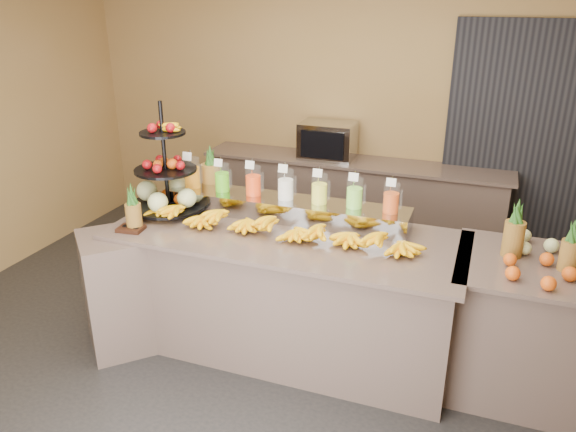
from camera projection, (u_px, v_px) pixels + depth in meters
The scene contains 20 objects.
ground at pixel (271, 368), 4.03m from camera, with size 6.00×6.00×0.00m, color black.
room_envelope at pixel (334, 88), 3.95m from camera, with size 6.04×5.02×2.82m.
buffet_counter at pixel (269, 291), 4.12m from camera, with size 2.75×1.25×0.93m.
right_counter at pixel (535, 329), 3.66m from camera, with size 1.08×0.88×0.93m.
back_ledge at pixel (351, 203), 5.81m from camera, with size 3.10×0.55×0.93m.
pitcher_tray at pixel (286, 208), 4.19m from camera, with size 1.85×0.30×0.15m, color gray.
juice_pitcher_orange_a at pixel (192, 174), 4.38m from camera, with size 0.13×0.13×0.31m.
juice_pitcher_green at pixel (222, 179), 4.30m from camera, with size 0.12×0.12×0.28m.
juice_pitcher_orange_b at pixel (253, 182), 4.21m from camera, with size 0.12×0.12×0.29m.
juice_pitcher_milk at pixel (286, 186), 4.13m from camera, with size 0.12×0.12×0.29m.
juice_pitcher_lemon at pixel (319, 191), 4.04m from camera, with size 0.12×0.12×0.29m.
juice_pitcher_lime at pixel (354, 195), 3.96m from camera, with size 0.12×0.12×0.28m.
juice_pitcher_orange_c at pixel (391, 200), 3.88m from camera, with size 0.11×0.12×0.27m.
banana_heap at pixel (272, 223), 3.92m from camera, with size 2.10×0.19×0.17m.
fruit_stand at pixel (171, 184), 4.26m from camera, with size 0.77×0.77×0.85m.
condiment_caddy at pixel (131, 229), 3.99m from camera, with size 0.18×0.13×0.03m, color black.
pineapple_left_a at pixel (133, 213), 3.97m from camera, with size 0.11×0.11×0.35m.
pineapple_left_b at pixel (211, 179), 4.53m from camera, with size 0.16×0.16×0.46m.
right_fruit_pile at pixel (537, 258), 3.42m from camera, with size 0.44×0.42×0.23m.
oven_warmer at pixel (328, 140), 5.66m from camera, with size 0.54×0.38×0.36m, color gray.
Camera 1 is at (1.27, -3.08, 2.52)m, focal length 35.00 mm.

